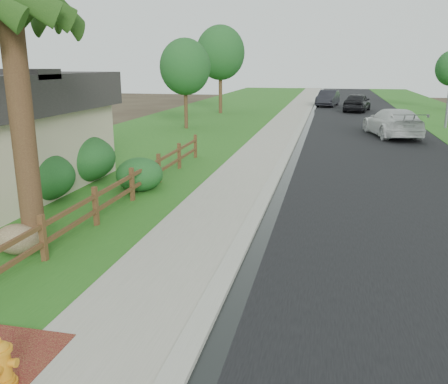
% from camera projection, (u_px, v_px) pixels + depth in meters
% --- Properties ---
extents(ground, '(120.00, 120.00, 0.00)m').
position_uv_depth(ground, '(157.00, 360.00, 6.95)').
color(ground, '#32251B').
extents(road, '(8.00, 90.00, 0.02)m').
position_uv_depth(road, '(359.00, 116.00, 38.96)').
color(road, black).
rests_on(road, ground).
extents(curb, '(0.40, 90.00, 0.12)m').
position_uv_depth(curb, '(307.00, 114.00, 39.82)').
color(curb, gray).
rests_on(curb, ground).
extents(wet_gutter, '(0.50, 90.00, 0.00)m').
position_uv_depth(wet_gutter, '(311.00, 115.00, 39.76)').
color(wet_gutter, black).
rests_on(wet_gutter, road).
extents(sidewalk, '(2.20, 90.00, 0.10)m').
position_uv_depth(sidewalk, '(291.00, 114.00, 40.10)').
color(sidewalk, gray).
rests_on(sidewalk, ground).
extents(grass_strip, '(1.60, 90.00, 0.06)m').
position_uv_depth(grass_strip, '(269.00, 114.00, 40.50)').
color(grass_strip, '#205819').
rests_on(grass_strip, ground).
extents(lawn_near, '(9.00, 90.00, 0.04)m').
position_uv_depth(lawn_near, '(210.00, 113.00, 41.59)').
color(lawn_near, '#205819').
rests_on(lawn_near, ground).
extents(ranch_fence, '(0.12, 16.92, 1.10)m').
position_uv_depth(ranch_fence, '(115.00, 193.00, 13.57)').
color(ranch_fence, '#442816').
rests_on(ranch_fence, ground).
extents(fire_hydrant, '(0.46, 0.37, 0.70)m').
position_uv_depth(fire_hydrant, '(2.00, 364.00, 6.16)').
color(fire_hydrant, orange).
rests_on(fire_hydrant, sidewalk).
extents(white_suv, '(3.39, 6.01, 1.64)m').
position_uv_depth(white_suv, '(393.00, 122.00, 27.96)').
color(white_suv, white).
rests_on(white_suv, road).
extents(dark_car_mid, '(2.88, 5.14, 1.65)m').
position_uv_depth(dark_car_mid, '(357.00, 102.00, 42.55)').
color(dark_car_mid, black).
rests_on(dark_car_mid, road).
extents(dark_car_far, '(2.45, 5.05, 1.59)m').
position_uv_depth(dark_car_far, '(328.00, 98.00, 47.87)').
color(dark_car_far, black).
rests_on(dark_car_far, road).
extents(boulder, '(1.27, 1.13, 0.70)m').
position_uv_depth(boulder, '(18.00, 239.00, 10.75)').
color(boulder, brown).
rests_on(boulder, ground).
extents(shrub_b, '(2.77, 2.77, 1.53)m').
position_uv_depth(shrub_b, '(39.00, 177.00, 14.83)').
color(shrub_b, '#18431C').
rests_on(shrub_b, ground).
extents(shrub_c, '(1.99, 1.99, 1.14)m').
position_uv_depth(shrub_c, '(140.00, 174.00, 16.03)').
color(shrub_c, '#18431C').
rests_on(shrub_c, ground).
extents(shrub_d, '(3.27, 3.27, 1.72)m').
position_uv_depth(shrub_d, '(80.00, 159.00, 17.23)').
color(shrub_d, '#18431C').
rests_on(shrub_d, ground).
extents(tree_near_left, '(3.27, 3.27, 5.80)m').
position_uv_depth(tree_near_left, '(185.00, 67.00, 30.48)').
color(tree_near_left, '#392317').
rests_on(tree_near_left, ground).
extents(tree_mid_left, '(4.11, 4.11, 7.34)m').
position_uv_depth(tree_mid_left, '(220.00, 53.00, 39.78)').
color(tree_mid_left, '#392317').
rests_on(tree_mid_left, ground).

